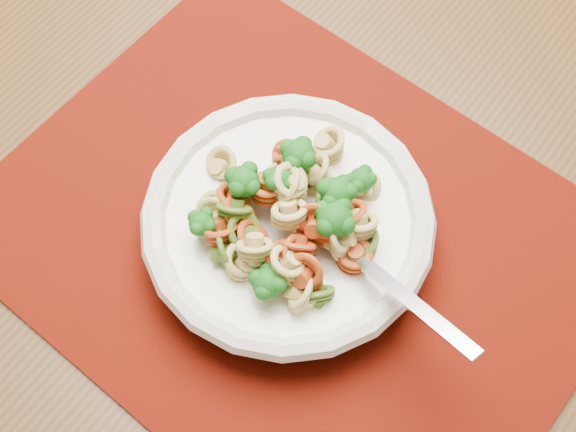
% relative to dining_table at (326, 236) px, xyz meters
% --- Properties ---
extents(dining_table, '(1.70, 1.35, 0.73)m').
position_rel_dining_table_xyz_m(dining_table, '(0.00, 0.00, 0.00)').
color(dining_table, '#503316').
rests_on(dining_table, ground).
extents(placemat, '(0.58, 0.51, 0.00)m').
position_rel_dining_table_xyz_m(placemat, '(-0.01, -0.05, 0.09)').
color(placemat, '#560B03').
rests_on(placemat, dining_table).
extents(pasta_bowl, '(0.23, 0.23, 0.04)m').
position_rel_dining_table_xyz_m(pasta_bowl, '(-0.02, -0.06, 0.12)').
color(pasta_bowl, white).
rests_on(pasta_bowl, placemat).
extents(pasta_broccoli_heap, '(0.20, 0.20, 0.06)m').
position_rel_dining_table_xyz_m(pasta_broccoli_heap, '(-0.02, -0.06, 0.14)').
color(pasta_broccoli_heap, '#D7BE6A').
rests_on(pasta_broccoli_heap, pasta_bowl).
extents(fork, '(0.17, 0.11, 0.08)m').
position_rel_dining_table_xyz_m(fork, '(0.03, -0.07, 0.14)').
color(fork, silver).
rests_on(fork, pasta_bowl).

